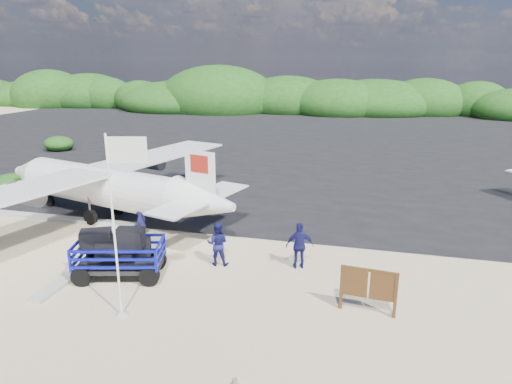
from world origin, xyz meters
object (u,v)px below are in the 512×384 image
signboard (366,313)px  crew_a (140,219)px  crew_b (218,244)px  flagpole (122,315)px  baggage_cart (121,277)px  aircraft_small (209,140)px  crew_c (300,246)px

signboard → crew_a: size_ratio=1.20×
crew_b → flagpole: bearing=60.1°
baggage_cart → aircraft_small: (-6.87, 27.88, 0.00)m
signboard → crew_c: (-2.48, 2.61, 0.87)m
baggage_cart → aircraft_small: bearing=89.3°
crew_c → flagpole: bearing=27.0°
signboard → crew_a: (-9.69, 4.15, 0.75)m
flagpole → aircraft_small: 31.22m
crew_c → aircraft_small: 28.63m
signboard → crew_c: size_ratio=1.03×
crew_a → aircraft_small: (-5.62, 24.04, -0.75)m
flagpole → crew_c: (4.64, 4.56, 0.87)m
signboard → crew_b: (-5.47, 2.12, 0.84)m
crew_b → aircraft_small: size_ratio=0.27×
baggage_cart → signboard: 8.45m
crew_c → crew_b: bearing=-8.3°
flagpole → aircraft_small: size_ratio=0.90×
baggage_cart → crew_b: 3.59m
baggage_cart → flagpole: size_ratio=0.58×
flagpole → signboard: 7.38m
flagpole → aircraft_small: flagpole is taller
flagpole → crew_a: flagpole is taller
signboard → crew_a: crew_a is taller
flagpole → signboard: flagpole is taller
baggage_cart → crew_b: crew_b is taller
signboard → aircraft_small: 32.07m
flagpole → crew_a: 6.66m
crew_a → flagpole: bearing=133.2°
crew_a → crew_b: bearing=174.8°
flagpole → crew_b: bearing=67.9°
crew_a → aircraft_small: bearing=-56.4°
signboard → aircraft_small: (-15.31, 28.18, 0.00)m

